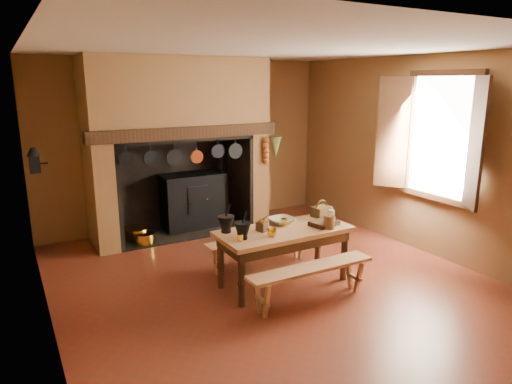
% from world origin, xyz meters
% --- Properties ---
extents(floor, '(5.50, 5.50, 0.00)m').
position_xyz_m(floor, '(0.00, 0.00, 0.00)').
color(floor, '#5F2316').
rests_on(floor, ground).
extents(ceiling, '(5.50, 5.50, 0.00)m').
position_xyz_m(ceiling, '(0.00, 0.00, 2.80)').
color(ceiling, silver).
rests_on(ceiling, back_wall).
extents(back_wall, '(5.00, 0.02, 2.80)m').
position_xyz_m(back_wall, '(0.00, 2.75, 1.40)').
color(back_wall, brown).
rests_on(back_wall, floor).
extents(wall_left, '(0.02, 5.50, 2.80)m').
position_xyz_m(wall_left, '(-2.50, 0.00, 1.40)').
color(wall_left, brown).
rests_on(wall_left, floor).
extents(wall_right, '(0.02, 5.50, 2.80)m').
position_xyz_m(wall_right, '(2.50, 0.00, 1.40)').
color(wall_right, brown).
rests_on(wall_right, floor).
extents(wall_front, '(5.00, 0.02, 2.80)m').
position_xyz_m(wall_front, '(0.00, -2.75, 1.40)').
color(wall_front, brown).
rests_on(wall_front, floor).
extents(chimney_breast, '(2.95, 0.96, 2.80)m').
position_xyz_m(chimney_breast, '(-0.30, 2.31, 1.81)').
color(chimney_breast, brown).
rests_on(chimney_breast, floor).
extents(iron_range, '(1.12, 0.55, 1.60)m').
position_xyz_m(iron_range, '(-0.04, 2.45, 0.48)').
color(iron_range, black).
rests_on(iron_range, floor).
extents(hearth_pans, '(0.51, 0.62, 0.20)m').
position_xyz_m(hearth_pans, '(-1.05, 2.22, 0.09)').
color(hearth_pans, gold).
rests_on(hearth_pans, floor).
extents(hanging_pans, '(1.92, 0.29, 0.27)m').
position_xyz_m(hanging_pans, '(-0.34, 1.81, 1.36)').
color(hanging_pans, black).
rests_on(hanging_pans, chimney_breast).
extents(onion_string, '(0.12, 0.10, 0.46)m').
position_xyz_m(onion_string, '(1.00, 1.79, 1.33)').
color(onion_string, '#AA4D1F').
rests_on(onion_string, chimney_breast).
extents(herb_bunch, '(0.20, 0.20, 0.35)m').
position_xyz_m(herb_bunch, '(1.18, 1.79, 1.38)').
color(herb_bunch, '#5A6630').
rests_on(herb_bunch, chimney_breast).
extents(window, '(0.39, 1.75, 1.76)m').
position_xyz_m(window, '(2.35, -0.40, 1.70)').
color(window, white).
rests_on(window, wall_right).
extents(wall_coffee_mill, '(0.23, 0.16, 0.31)m').
position_xyz_m(wall_coffee_mill, '(-2.42, 1.55, 1.52)').
color(wall_coffee_mill, black).
rests_on(wall_coffee_mill, wall_left).
extents(work_table, '(1.62, 0.72, 0.70)m').
position_xyz_m(work_table, '(0.10, -0.17, 0.59)').
color(work_table, tan).
rests_on(work_table, floor).
extents(bench_front, '(1.54, 0.27, 0.43)m').
position_xyz_m(bench_front, '(0.10, -0.74, 0.33)').
color(bench_front, tan).
rests_on(bench_front, floor).
extents(bench_back, '(1.51, 0.26, 0.42)m').
position_xyz_m(bench_back, '(0.10, 0.40, 0.32)').
color(bench_back, tan).
rests_on(bench_back, floor).
extents(mortar_large, '(0.20, 0.20, 0.34)m').
position_xyz_m(mortar_large, '(-0.56, 0.06, 0.81)').
color(mortar_large, black).
rests_on(mortar_large, work_table).
extents(mortar_small, '(0.19, 0.19, 0.32)m').
position_xyz_m(mortar_small, '(-0.49, -0.24, 0.81)').
color(mortar_small, black).
rests_on(mortar_small, work_table).
extents(coffee_grinder, '(0.17, 0.15, 0.18)m').
position_xyz_m(coffee_grinder, '(-0.16, -0.10, 0.77)').
color(coffee_grinder, '#3E2113').
rests_on(coffee_grinder, work_table).
extents(brass_mug_a, '(0.09, 0.09, 0.08)m').
position_xyz_m(brass_mug_a, '(-0.55, -0.28, 0.74)').
color(brass_mug_a, gold).
rests_on(brass_mug_a, work_table).
extents(brass_mug_b, '(0.11, 0.11, 0.09)m').
position_xyz_m(brass_mug_b, '(0.17, -0.06, 0.75)').
color(brass_mug_b, gold).
rests_on(brass_mug_b, work_table).
extents(mixing_bowl, '(0.33, 0.33, 0.08)m').
position_xyz_m(mixing_bowl, '(0.19, 0.03, 0.74)').
color(mixing_bowl, '#B4AD8B').
rests_on(mixing_bowl, work_table).
extents(stoneware_crock, '(0.14, 0.14, 0.16)m').
position_xyz_m(stoneware_crock, '(0.59, -0.42, 0.79)').
color(stoneware_crock, brown).
rests_on(stoneware_crock, work_table).
extents(glass_jar, '(0.10, 0.10, 0.14)m').
position_xyz_m(glass_jar, '(0.81, -0.17, 0.77)').
color(glass_jar, beige).
rests_on(glass_jar, work_table).
extents(wicker_basket, '(0.26, 0.21, 0.23)m').
position_xyz_m(wicker_basket, '(0.81, 0.03, 0.78)').
color(wicker_basket, '#473115').
rests_on(wicker_basket, work_table).
extents(wooden_tray, '(0.38, 0.30, 0.06)m').
position_xyz_m(wooden_tray, '(0.61, -0.29, 0.73)').
color(wooden_tray, '#3E2113').
rests_on(wooden_tray, work_table).
extents(brass_cup, '(0.15, 0.15, 0.09)m').
position_xyz_m(brass_cup, '(-0.17, -0.33, 0.75)').
color(brass_cup, gold).
rests_on(brass_cup, work_table).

